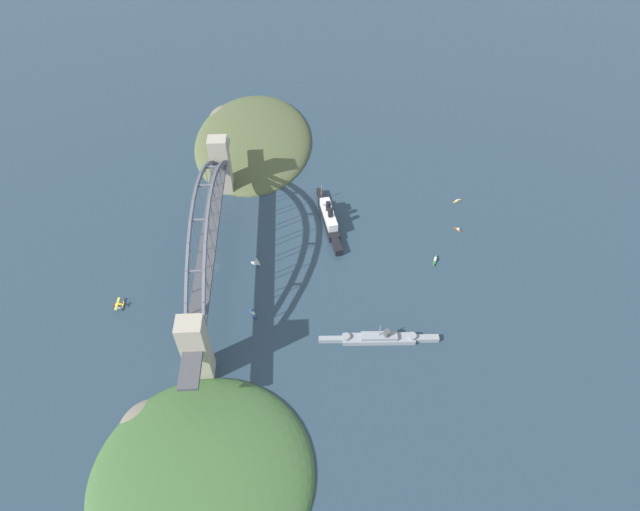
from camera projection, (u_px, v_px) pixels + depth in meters
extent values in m
plane|color=#283D4C|center=(216.00, 266.00, 390.00)|extent=(1400.00, 1400.00, 0.00)
cube|color=#ADA38E|center=(221.00, 165.00, 432.62)|extent=(13.12, 15.39, 52.80)
cube|color=#ADA38E|center=(196.00, 349.00, 308.92)|extent=(13.12, 15.39, 52.80)
cube|color=#47474C|center=(209.00, 236.00, 366.41)|extent=(167.68, 11.73, 2.40)
cube|color=#47474C|center=(222.00, 147.00, 440.96)|extent=(24.00, 11.73, 2.40)
cube|color=#47474C|center=(190.00, 371.00, 291.86)|extent=(24.00, 11.73, 2.40)
cube|color=slate|center=(211.00, 163.00, 415.58)|extent=(19.22, 1.80, 14.46)
cube|color=slate|center=(207.00, 165.00, 396.01)|extent=(18.92, 1.80, 12.02)
cube|color=slate|center=(203.00, 171.00, 378.35)|extent=(18.55, 1.80, 9.55)
cube|color=slate|center=(199.00, 180.00, 362.61)|extent=(18.13, 1.80, 7.06)
cube|color=slate|center=(195.00, 193.00, 348.78)|extent=(17.66, 1.80, 4.50)
cube|color=slate|center=(192.00, 211.00, 336.85)|extent=(17.66, 1.80, 4.50)
cube|color=slate|center=(190.00, 232.00, 326.85)|extent=(18.13, 1.80, 7.06)
cube|color=slate|center=(188.00, 258.00, 318.75)|extent=(18.55, 1.80, 9.55)
cube|color=slate|center=(186.00, 287.00, 312.56)|extent=(18.92, 1.80, 12.02)
cube|color=slate|center=(186.00, 321.00, 308.29)|extent=(19.22, 1.80, 14.46)
cube|color=slate|center=(224.00, 162.00, 415.93)|extent=(19.22, 1.80, 14.46)
cube|color=slate|center=(221.00, 165.00, 396.36)|extent=(18.92, 1.80, 12.02)
cube|color=slate|center=(217.00, 171.00, 378.70)|extent=(18.55, 1.80, 9.55)
cube|color=slate|center=(214.00, 180.00, 362.96)|extent=(18.13, 1.80, 7.06)
cube|color=slate|center=(211.00, 193.00, 349.12)|extent=(17.66, 1.80, 4.50)
cube|color=slate|center=(208.00, 210.00, 337.20)|extent=(17.66, 1.80, 4.50)
cube|color=slate|center=(206.00, 231.00, 327.19)|extent=(18.13, 1.80, 7.06)
cube|color=slate|center=(205.00, 257.00, 319.10)|extent=(18.55, 1.80, 9.55)
cube|color=slate|center=(204.00, 287.00, 312.91)|extent=(18.92, 1.80, 12.02)
cube|color=slate|center=(204.00, 320.00, 308.64)|extent=(19.22, 1.80, 14.46)
cube|color=slate|center=(220.00, 162.00, 426.01)|extent=(1.40, 10.56, 1.40)
cube|color=slate|center=(212.00, 167.00, 386.88)|extent=(1.40, 10.56, 1.40)
cube|color=slate|center=(205.00, 186.00, 355.39)|extent=(1.40, 10.56, 1.40)
cube|color=slate|center=(199.00, 220.00, 331.55)|extent=(1.40, 10.56, 1.40)
cube|color=slate|center=(195.00, 271.00, 315.35)|extent=(1.40, 10.56, 1.40)
cube|color=slate|center=(195.00, 339.00, 306.80)|extent=(1.40, 10.56, 1.40)
cylinder|color=slate|center=(210.00, 169.00, 409.18)|extent=(0.56, 0.56, 10.61)
cylinder|color=slate|center=(223.00, 168.00, 409.53)|extent=(0.56, 0.56, 10.61)
cylinder|color=slate|center=(207.00, 178.00, 393.91)|extent=(0.56, 0.56, 19.79)
cylinder|color=slate|center=(221.00, 177.00, 394.26)|extent=(0.56, 0.56, 19.79)
cylinder|color=slate|center=(204.00, 189.00, 379.60)|extent=(0.56, 0.56, 26.35)
cylinder|color=slate|center=(218.00, 189.00, 379.95)|extent=(0.56, 0.56, 26.35)
cylinder|color=slate|center=(201.00, 203.00, 366.25)|extent=(0.56, 0.56, 30.29)
cylinder|color=slate|center=(216.00, 202.00, 366.60)|extent=(0.56, 0.56, 30.29)
cylinder|color=slate|center=(198.00, 219.00, 353.85)|extent=(0.56, 0.56, 31.60)
cylinder|color=slate|center=(213.00, 218.00, 354.20)|extent=(0.56, 0.56, 31.60)
cylinder|color=slate|center=(195.00, 237.00, 342.41)|extent=(0.56, 0.56, 30.29)
cylinder|color=slate|center=(211.00, 237.00, 342.75)|extent=(0.56, 0.56, 30.29)
cylinder|color=slate|center=(192.00, 258.00, 331.92)|extent=(0.56, 0.56, 26.35)
cylinder|color=slate|center=(209.00, 258.00, 332.27)|extent=(0.56, 0.56, 26.35)
cylinder|color=slate|center=(190.00, 282.00, 322.39)|extent=(0.56, 0.56, 19.79)
cylinder|color=slate|center=(207.00, 282.00, 322.74)|extent=(0.56, 0.56, 19.79)
cylinder|color=slate|center=(188.00, 309.00, 313.81)|extent=(0.56, 0.56, 10.61)
cylinder|color=slate|center=(205.00, 308.00, 314.16)|extent=(0.56, 0.56, 10.61)
ellipsoid|color=#515B38|center=(253.00, 141.00, 502.64)|extent=(168.77, 112.83, 22.19)
ellipsoid|color=#756B5B|center=(224.00, 121.00, 527.59)|extent=(59.07, 33.85, 12.21)
ellipsoid|color=#3D6033|center=(202.00, 477.00, 283.26)|extent=(121.81, 124.52, 22.53)
ellipsoid|color=#756B5B|center=(148.00, 432.00, 300.88)|extent=(42.63, 37.36, 12.39)
cube|color=black|center=(329.00, 220.00, 420.99)|extent=(46.85, 15.91, 5.79)
cube|color=black|center=(321.00, 196.00, 441.57)|extent=(15.92, 7.19, 5.79)
cube|color=black|center=(337.00, 246.00, 400.41)|extent=(16.07, 8.15, 5.79)
cube|color=white|center=(329.00, 214.00, 416.38)|extent=(35.28, 12.81, 6.86)
cube|color=white|center=(326.00, 202.00, 419.09)|extent=(8.54, 7.72, 3.20)
cylinder|color=black|center=(328.00, 206.00, 412.23)|extent=(3.97, 3.97, 7.73)
cylinder|color=black|center=(330.00, 213.00, 407.02)|extent=(3.97, 3.97, 7.73)
cylinder|color=tan|center=(321.00, 190.00, 434.54)|extent=(0.50, 0.50, 10.00)
cube|color=gray|center=(379.00, 339.00, 343.02)|extent=(9.61, 48.22, 3.65)
cube|color=gray|center=(331.00, 339.00, 342.73)|extent=(4.13, 16.11, 3.65)
cube|color=gray|center=(427.00, 338.00, 343.31)|extent=(4.84, 16.13, 3.65)
cube|color=gray|center=(379.00, 336.00, 340.72)|extent=(7.19, 24.19, 2.68)
cylinder|color=gray|center=(346.00, 337.00, 340.69)|extent=(5.56, 5.56, 2.20)
cylinder|color=gray|center=(412.00, 336.00, 341.09)|extent=(5.56, 5.56, 2.20)
cylinder|color=gray|center=(380.00, 331.00, 336.10)|extent=(0.60, 0.60, 10.00)
cylinder|color=#4C4C51|center=(387.00, 333.00, 338.18)|extent=(4.37, 4.37, 4.40)
cylinder|color=#B7B7B2|center=(119.00, 308.00, 362.42)|extent=(0.95, 6.22, 0.90)
cylinder|color=#B7B7B2|center=(120.00, 304.00, 364.56)|extent=(0.95, 6.22, 0.90)
cylinder|color=maroon|center=(119.00, 307.00, 361.71)|extent=(0.14, 0.14, 1.04)
cylinder|color=maroon|center=(120.00, 304.00, 363.86)|extent=(0.14, 0.14, 1.04)
ellipsoid|color=gold|center=(119.00, 304.00, 361.86)|extent=(1.56, 6.80, 1.50)
cylinder|color=maroon|center=(114.00, 304.00, 361.78)|extent=(1.43, 0.81, 1.42)
cube|color=gold|center=(117.00, 304.00, 361.37)|extent=(11.26, 1.80, 0.20)
cube|color=gold|center=(123.00, 304.00, 361.83)|extent=(4.28, 1.14, 0.12)
cube|color=maroon|center=(122.00, 303.00, 360.85)|extent=(0.13, 1.10, 1.50)
cube|color=silver|center=(256.00, 263.00, 391.38)|extent=(3.56, 4.90, 1.05)
cube|color=silver|center=(252.00, 262.00, 392.07)|extent=(1.40, 1.72, 1.05)
cube|color=silver|center=(259.00, 264.00, 390.68)|extent=(1.56, 1.79, 1.05)
cylinder|color=tan|center=(255.00, 260.00, 388.41)|extent=(0.16, 0.16, 7.34)
cone|color=white|center=(256.00, 260.00, 388.37)|extent=(5.38, 5.38, 5.87)
cube|color=gold|center=(457.00, 201.00, 440.86)|extent=(3.66, 4.85, 1.11)
cube|color=gold|center=(460.00, 200.00, 441.88)|extent=(1.57, 1.79, 1.11)
cube|color=gold|center=(455.00, 202.00, 439.83)|extent=(1.74, 1.88, 1.11)
cube|color=beige|center=(457.00, 200.00, 439.92)|extent=(2.31, 2.67, 0.93)
cube|color=#2D6B3D|center=(435.00, 261.00, 393.18)|extent=(7.41, 4.79, 1.22)
cube|color=#2D6B3D|center=(434.00, 265.00, 390.13)|extent=(2.66, 2.04, 1.22)
cube|color=#2D6B3D|center=(436.00, 256.00, 396.24)|extent=(2.75, 2.26, 1.22)
cube|color=beige|center=(435.00, 259.00, 392.90)|extent=(3.96, 3.00, 1.14)
cube|color=brown|center=(457.00, 230.00, 416.93)|extent=(4.59, 4.30, 0.89)
cube|color=brown|center=(455.00, 228.00, 418.41)|extent=(1.79, 1.74, 0.89)
cube|color=brown|center=(461.00, 231.00, 415.44)|extent=(1.92, 1.89, 0.89)
cube|color=beige|center=(458.00, 229.00, 415.92)|extent=(2.66, 2.57, 1.10)
cube|color=#234C8C|center=(253.00, 314.00, 358.85)|extent=(5.59, 4.72, 1.01)
cube|color=#234C8C|center=(250.00, 311.00, 360.78)|extent=(2.13, 1.98, 1.01)
cube|color=#234C8C|center=(256.00, 317.00, 356.92)|extent=(2.26, 2.19, 1.01)
cube|color=beige|center=(253.00, 313.00, 357.63)|extent=(3.16, 2.93, 1.35)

